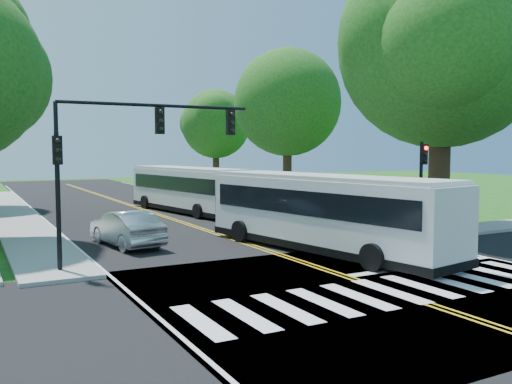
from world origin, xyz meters
TOP-DOWN VIEW (x-y plane):
  - ground at (0.00, 0.00)m, footprint 140.00×140.00m
  - road at (0.00, 18.00)m, footprint 14.00×96.00m
  - cross_road at (0.00, 0.00)m, footprint 60.00×12.00m
  - center_line at (0.00, 22.00)m, footprint 0.36×70.00m
  - edge_line_w at (-6.80, 22.00)m, footprint 0.12×70.00m
  - edge_line_e at (6.80, 22.00)m, footprint 0.12×70.00m
  - crosswalk at (0.00, -0.50)m, footprint 12.60×3.00m
  - stop_bar at (3.50, 1.60)m, footprint 6.60×0.40m
  - sidewalk_nw at (-8.30, 25.00)m, footprint 2.60×40.00m
  - sidewalk_ne at (8.30, 25.00)m, footprint 2.60×40.00m
  - tree_ne_big at (11.00, 8.00)m, footprint 10.80×10.80m
  - tree_east_mid at (11.50, 24.00)m, footprint 8.40×8.40m
  - tree_east_far at (12.50, 40.00)m, footprint 7.20×7.20m
  - signal_nw at (-5.86, 6.43)m, footprint 7.15×0.46m
  - signal_ne at (8.20, 6.44)m, footprint 0.30×0.46m
  - stop_sign at (9.00, 5.98)m, footprint 0.76×0.08m
  - bus_lead at (1.94, 5.62)m, footprint 4.67×12.37m
  - bus_follow at (2.11, 21.46)m, footprint 4.25×11.83m
  - hatchback at (-4.85, 10.63)m, footprint 2.30×4.86m
  - suv at (5.69, 8.60)m, footprint 2.91×5.47m
  - dark_sedan at (5.01, 15.55)m, footprint 2.48×4.21m

SIDE VIEW (x-z plane):
  - ground at x=0.00m, z-range 0.00..0.00m
  - road at x=0.00m, z-range 0.00..0.01m
  - cross_road at x=0.00m, z-range 0.00..0.01m
  - center_line at x=0.00m, z-range 0.01..0.02m
  - edge_line_w at x=-6.80m, z-range 0.01..0.02m
  - edge_line_e at x=6.80m, z-range 0.01..0.02m
  - crosswalk at x=0.00m, z-range 0.01..0.02m
  - stop_bar at x=3.50m, z-range 0.01..0.02m
  - sidewalk_nw at x=-8.30m, z-range 0.00..0.15m
  - sidewalk_ne at x=8.30m, z-range 0.00..0.15m
  - dark_sedan at x=5.01m, z-range 0.01..1.16m
  - suv at x=5.69m, z-range 0.01..1.47m
  - hatchback at x=-4.85m, z-range 0.01..1.55m
  - bus_follow at x=2.11m, z-range 0.10..3.09m
  - bus_lead at x=1.94m, z-range 0.10..3.23m
  - stop_sign at x=9.00m, z-range 0.77..3.30m
  - signal_ne at x=8.20m, z-range 0.76..5.16m
  - signal_nw at x=-5.86m, z-range 1.55..7.21m
  - tree_east_far at x=12.50m, z-range 1.69..12.03m
  - tree_east_mid at x=11.50m, z-range 1.89..13.82m
  - tree_ne_big at x=11.00m, z-range 2.17..17.08m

